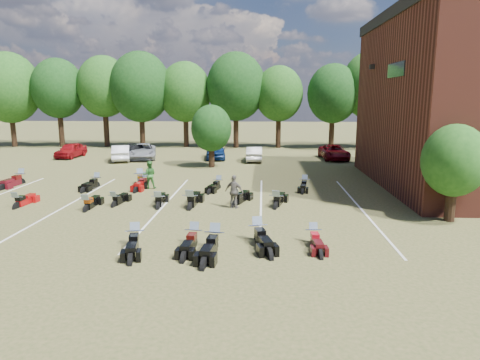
# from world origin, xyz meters

# --- Properties ---
(ground) EXTENTS (160.00, 160.00, 0.00)m
(ground) POSITION_xyz_m (0.00, 0.00, 0.00)
(ground) COLOR brown
(ground) RESTS_ON ground
(car_0) EXTENTS (1.86, 4.08, 1.36)m
(car_0) POSITION_xyz_m (-15.65, 20.25, 0.68)
(car_0) COLOR maroon
(car_0) RESTS_ON ground
(car_1) EXTENTS (2.58, 4.40, 1.37)m
(car_1) POSITION_xyz_m (-10.38, 18.61, 0.69)
(car_1) COLOR silver
(car_1) RESTS_ON ground
(car_2) EXTENTS (3.35, 5.32, 1.37)m
(car_2) POSITION_xyz_m (-8.78, 19.76, 0.68)
(car_2) COLOR gray
(car_2) RESTS_ON ground
(car_3) EXTENTS (3.07, 4.97, 1.34)m
(car_3) POSITION_xyz_m (-9.55, 20.25, 0.67)
(car_3) COLOR black
(car_3) RESTS_ON ground
(car_4) EXTENTS (2.19, 4.41, 1.45)m
(car_4) POSITION_xyz_m (-2.21, 20.20, 0.72)
(car_4) COLOR navy
(car_4) RESTS_ON ground
(car_5) EXTENTS (1.37, 3.86, 1.27)m
(car_5) POSITION_xyz_m (1.33, 18.98, 0.63)
(car_5) COLOR #AAABA6
(car_5) RESTS_ON ground
(car_6) EXTENTS (2.46, 4.79, 1.29)m
(car_6) POSITION_xyz_m (8.46, 20.38, 0.65)
(car_6) COLOR #5C050D
(car_6) RESTS_ON ground
(car_7) EXTENTS (3.04, 5.11, 1.39)m
(car_7) POSITION_xyz_m (13.24, 20.03, 0.69)
(car_7) COLOR #323236
(car_7) RESTS_ON ground
(person_green) EXTENTS (0.90, 0.75, 1.68)m
(person_green) POSITION_xyz_m (-4.84, 7.23, 0.84)
(person_green) COLOR #2D6D29
(person_green) RESTS_ON ground
(person_grey) EXTENTS (1.08, 0.77, 1.70)m
(person_grey) POSITION_xyz_m (0.66, 2.73, 0.85)
(person_grey) COLOR #605A52
(person_grey) RESTS_ON ground
(motorcycle_2) EXTENTS (1.15, 2.37, 1.27)m
(motorcycle_2) POSITION_xyz_m (-2.67, -3.11, 0.00)
(motorcycle_2) COLOR black
(motorcycle_2) RESTS_ON ground
(motorcycle_3) EXTENTS (0.99, 2.47, 1.34)m
(motorcycle_3) POSITION_xyz_m (0.33, -3.24, 0.00)
(motorcycle_3) COLOR black
(motorcycle_3) RESTS_ON ground
(motorcycle_4) EXTENTS (1.34, 2.53, 1.34)m
(motorcycle_4) POSITION_xyz_m (1.90, -2.29, 0.00)
(motorcycle_4) COLOR black
(motorcycle_4) RESTS_ON ground
(motorcycle_5) EXTENTS (0.84, 2.23, 1.22)m
(motorcycle_5) POSITION_xyz_m (-0.50, -2.83, 0.00)
(motorcycle_5) COLOR black
(motorcycle_5) RESTS_ON ground
(motorcycle_6) EXTENTS (0.75, 2.04, 1.12)m
(motorcycle_6) POSITION_xyz_m (4.02, -2.40, 0.00)
(motorcycle_6) COLOR #3E080C
(motorcycle_6) RESTS_ON ground
(motorcycle_7) EXTENTS (0.80, 2.18, 1.20)m
(motorcycle_7) POSITION_xyz_m (-10.27, 2.12, 0.00)
(motorcycle_7) COLOR #980B0C
(motorcycle_7) RESTS_ON ground
(motorcycle_8) EXTENTS (0.71, 2.19, 1.22)m
(motorcycle_8) POSITION_xyz_m (-6.56, 1.78, 0.00)
(motorcycle_8) COLOR black
(motorcycle_8) RESTS_ON ground
(motorcycle_9) EXTENTS (0.89, 2.08, 1.12)m
(motorcycle_9) POSITION_xyz_m (-5.49, 2.72, 0.00)
(motorcycle_9) COLOR black
(motorcycle_9) RESTS_ON ground
(motorcycle_10) EXTENTS (0.89, 2.30, 1.25)m
(motorcycle_10) POSITION_xyz_m (-3.16, 2.50, 0.00)
(motorcycle_10) COLOR black
(motorcycle_10) RESTS_ON ground
(motorcycle_11) EXTENTS (0.94, 2.56, 1.40)m
(motorcycle_11) POSITION_xyz_m (-1.53, 2.42, 0.00)
(motorcycle_11) COLOR black
(motorcycle_11) RESTS_ON ground
(motorcycle_12) EXTENTS (1.46, 2.45, 1.30)m
(motorcycle_12) POSITION_xyz_m (0.70, 3.23, 0.00)
(motorcycle_12) COLOR black
(motorcycle_12) RESTS_ON ground
(motorcycle_13) EXTENTS (1.26, 2.46, 1.31)m
(motorcycle_13) POSITION_xyz_m (2.76, 2.82, 0.00)
(motorcycle_13) COLOR black
(motorcycle_13) RESTS_ON ground
(motorcycle_14) EXTENTS (1.00, 2.53, 1.38)m
(motorcycle_14) POSITION_xyz_m (-13.47, 8.09, 0.00)
(motorcycle_14) COLOR #480A12
(motorcycle_14) RESTS_ON ground
(motorcycle_15) EXTENTS (0.88, 2.33, 1.28)m
(motorcycle_15) POSITION_xyz_m (-5.25, 7.67, 0.00)
(motorcycle_15) COLOR maroon
(motorcycle_15) RESTS_ON ground
(motorcycle_16) EXTENTS (0.94, 2.30, 1.25)m
(motorcycle_16) POSITION_xyz_m (-8.25, 7.42, 0.00)
(motorcycle_16) COLOR black
(motorcycle_16) RESTS_ON ground
(motorcycle_17) EXTENTS (1.48, 2.58, 1.37)m
(motorcycle_17) POSITION_xyz_m (-5.82, 8.55, 0.00)
(motorcycle_17) COLOR black
(motorcycle_17) RESTS_ON ground
(motorcycle_18) EXTENTS (1.14, 2.14, 1.14)m
(motorcycle_18) POSITION_xyz_m (-0.62, 7.30, 0.00)
(motorcycle_18) COLOR black
(motorcycle_18) RESTS_ON ground
(motorcycle_20) EXTENTS (0.99, 2.15, 1.16)m
(motorcycle_20) POSITION_xyz_m (4.63, 7.68, 0.00)
(motorcycle_20) COLOR black
(motorcycle_20) RESTS_ON ground
(tree_line) EXTENTS (56.00, 6.00, 9.79)m
(tree_line) POSITION_xyz_m (-1.00, 29.00, 6.31)
(tree_line) COLOR black
(tree_line) RESTS_ON ground
(young_tree_near_building) EXTENTS (2.80, 2.80, 4.16)m
(young_tree_near_building) POSITION_xyz_m (10.50, 1.00, 2.75)
(young_tree_near_building) COLOR black
(young_tree_near_building) RESTS_ON ground
(young_tree_midfield) EXTENTS (3.20, 3.20, 4.70)m
(young_tree_midfield) POSITION_xyz_m (-2.00, 15.50, 3.09)
(young_tree_midfield) COLOR black
(young_tree_midfield) RESTS_ON ground
(parking_lines) EXTENTS (20.10, 14.00, 0.01)m
(parking_lines) POSITION_xyz_m (-3.00, 3.00, 0.01)
(parking_lines) COLOR silver
(parking_lines) RESTS_ON ground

